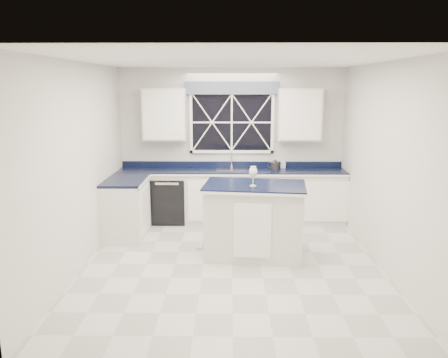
{
  "coord_description": "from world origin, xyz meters",
  "views": [
    {
      "loc": [
        -0.04,
        -5.59,
        2.4
      ],
      "look_at": [
        -0.11,
        0.4,
        1.11
      ],
      "focal_mm": 35.0,
      "sensor_mm": 36.0,
      "label": 1
    }
  ],
  "objects_px": {
    "faucet": "(232,159)",
    "soap_bottle": "(283,163)",
    "kettle": "(275,165)",
    "dishwasher": "(170,199)",
    "island": "(254,220)",
    "wine_glass": "(253,173)"
  },
  "relations": [
    {
      "from": "faucet",
      "to": "kettle",
      "type": "xyz_separation_m",
      "value": [
        0.76,
        -0.13,
        -0.08
      ]
    },
    {
      "from": "island",
      "to": "faucet",
      "type": "bearing_deg",
      "value": 106.71
    },
    {
      "from": "island",
      "to": "wine_glass",
      "type": "relative_size",
      "value": 5.46
    },
    {
      "from": "dishwasher",
      "to": "wine_glass",
      "type": "xyz_separation_m",
      "value": [
        1.38,
        -1.71,
        0.82
      ]
    },
    {
      "from": "dishwasher",
      "to": "kettle",
      "type": "distance_m",
      "value": 1.96
    },
    {
      "from": "dishwasher",
      "to": "island",
      "type": "distance_m",
      "value": 2.14
    },
    {
      "from": "faucet",
      "to": "wine_glass",
      "type": "distance_m",
      "value": 1.93
    },
    {
      "from": "soap_bottle",
      "to": "faucet",
      "type": "bearing_deg",
      "value": 179.07
    },
    {
      "from": "dishwasher",
      "to": "island",
      "type": "xyz_separation_m",
      "value": [
        1.42,
        -1.6,
        0.11
      ]
    },
    {
      "from": "dishwasher",
      "to": "island",
      "type": "height_order",
      "value": "island"
    },
    {
      "from": "faucet",
      "to": "soap_bottle",
      "type": "height_order",
      "value": "faucet"
    },
    {
      "from": "island",
      "to": "kettle",
      "type": "height_order",
      "value": "kettle"
    },
    {
      "from": "faucet",
      "to": "island",
      "type": "distance_m",
      "value": 1.91
    },
    {
      "from": "kettle",
      "to": "wine_glass",
      "type": "relative_size",
      "value": 0.89
    },
    {
      "from": "island",
      "to": "wine_glass",
      "type": "bearing_deg",
      "value": -99.57
    },
    {
      "from": "dishwasher",
      "to": "faucet",
      "type": "height_order",
      "value": "faucet"
    },
    {
      "from": "soap_bottle",
      "to": "kettle",
      "type": "bearing_deg",
      "value": -144.85
    },
    {
      "from": "dishwasher",
      "to": "faucet",
      "type": "relative_size",
      "value": 2.72
    },
    {
      "from": "dishwasher",
      "to": "faucet",
      "type": "xyz_separation_m",
      "value": [
        1.1,
        0.19,
        0.69
      ]
    },
    {
      "from": "kettle",
      "to": "faucet",
      "type": "bearing_deg",
      "value": -169.01
    },
    {
      "from": "kettle",
      "to": "soap_bottle",
      "type": "xyz_separation_m",
      "value": [
        0.16,
        0.11,
        0.01
      ]
    },
    {
      "from": "kettle",
      "to": "dishwasher",
      "type": "bearing_deg",
      "value": -157.36
    }
  ]
}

